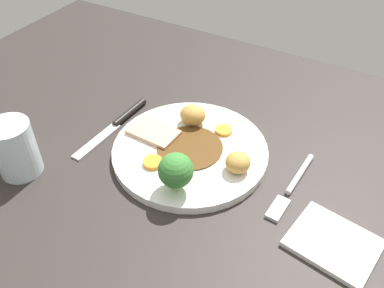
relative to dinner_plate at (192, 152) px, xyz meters
The scene contains 13 objects.
dining_table 2.92cm from the dinner_plate, 76.18° to the left, with size 120.00×84.00×3.60cm, color #2B2623.
dinner_plate is the anchor object (origin of this frame).
gravy_pool 0.85cm from the dinner_plate, 111.61° to the left, with size 10.76×10.76×0.30cm, color #563819.
meat_slice_main 7.59cm from the dinner_plate, ahead, with size 8.36×5.06×0.80cm, color tan.
roast_potato_left 7.24cm from the dinner_plate, 61.49° to the right, with size 4.14×4.50×3.45cm, color #BC8C42.
roast_potato_right 8.77cm from the dinner_plate, behind, with size 3.96×3.82×3.09cm, color #BC8C42.
carrot_coin_front 7.01cm from the dinner_plate, 111.28° to the right, with size 2.95×2.95×0.56cm, color orange.
carrot_coin_back 7.14cm from the dinner_plate, 60.26° to the left, with size 3.09×3.09×0.70cm, color orange.
broccoli_floret 9.99cm from the dinner_plate, 105.12° to the left, with size 5.15×5.15×6.26cm.
fork 16.78cm from the dinner_plate, behind, with size 2.37×15.31×0.90cm.
knife 15.51cm from the dinner_plate, ahead, with size 2.19×18.54×1.20cm.
water_glass 27.33cm from the dinner_plate, 37.20° to the left, with size 6.50×6.50×9.00cm, color silver.
folded_napkin 25.67cm from the dinner_plate, 166.46° to the left, with size 11.00×9.00×0.80cm, color white.
Camera 1 is at (-25.04, 41.64, 49.57)cm, focal length 38.40 mm.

